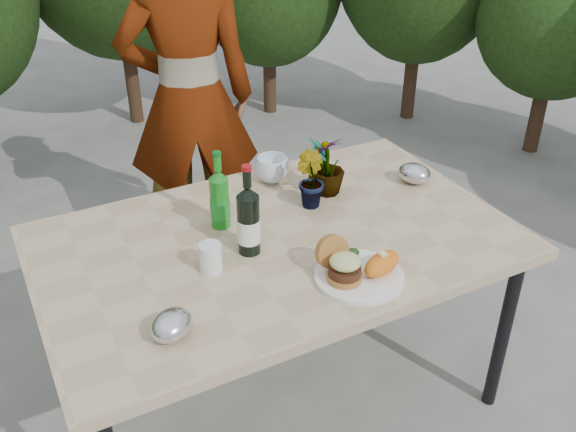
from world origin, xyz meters
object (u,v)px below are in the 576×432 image
wine_bottle (249,221)px  person (189,100)px  patio_table (277,252)px  dinner_plate (359,276)px

wine_bottle → person: 1.12m
wine_bottle → person: (0.21, 1.10, -0.00)m
patio_table → dinner_plate: size_ratio=5.71×
dinner_plate → person: 1.40m
wine_bottle → person: bearing=101.9°
patio_table → wine_bottle: (-0.12, -0.03, 0.17)m
patio_table → dinner_plate: bearing=-69.4°
patio_table → wine_bottle: wine_bottle is taller
wine_bottle → person: person is taller
wine_bottle → patio_table: bearing=37.0°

